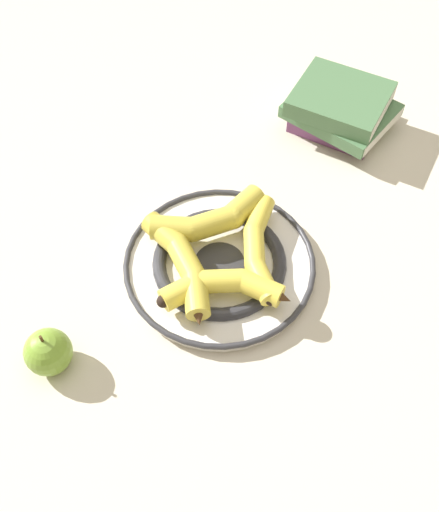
{
  "coord_description": "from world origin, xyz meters",
  "views": [
    {
      "loc": [
        0.17,
        0.49,
        0.79
      ],
      "look_at": [
        0.04,
        -0.03,
        0.04
      ],
      "focal_mm": 42.0,
      "sensor_mm": 36.0,
      "label": 1
    }
  ],
  "objects_px": {
    "banana_a": "(207,220)",
    "book_stack": "(341,109)",
    "decorative_bowl": "(220,264)",
    "banana_c": "(224,286)",
    "apple": "(48,352)",
    "banana_b": "(258,246)",
    "banana_d": "(183,264)"
  },
  "relations": [
    {
      "from": "decorative_bowl",
      "to": "banana_c",
      "type": "distance_m",
      "value": 0.07
    },
    {
      "from": "decorative_bowl",
      "to": "banana_b",
      "type": "distance_m",
      "value": 0.07
    },
    {
      "from": "banana_a",
      "to": "book_stack",
      "type": "relative_size",
      "value": 0.9
    },
    {
      "from": "banana_a",
      "to": "apple",
      "type": "xyz_separation_m",
      "value": [
        0.27,
        0.16,
        -0.02
      ]
    },
    {
      "from": "banana_b",
      "to": "banana_c",
      "type": "height_order",
      "value": "banana_c"
    },
    {
      "from": "banana_c",
      "to": "banana_d",
      "type": "height_order",
      "value": "banana_d"
    },
    {
      "from": "apple",
      "to": "banana_a",
      "type": "bearing_deg",
      "value": -148.81
    },
    {
      "from": "banana_a",
      "to": "decorative_bowl",
      "type": "bearing_deg",
      "value": -93.73
    },
    {
      "from": "book_stack",
      "to": "apple",
      "type": "height_order",
      "value": "book_stack"
    },
    {
      "from": "apple",
      "to": "book_stack",
      "type": "bearing_deg",
      "value": -147.53
    },
    {
      "from": "banana_a",
      "to": "apple",
      "type": "bearing_deg",
      "value": -156.62
    },
    {
      "from": "decorative_bowl",
      "to": "banana_b",
      "type": "bearing_deg",
      "value": 176.85
    },
    {
      "from": "decorative_bowl",
      "to": "banana_b",
      "type": "xyz_separation_m",
      "value": [
        -0.06,
        0.0,
        0.03
      ]
    },
    {
      "from": "decorative_bowl",
      "to": "apple",
      "type": "xyz_separation_m",
      "value": [
        0.27,
        0.1,
        0.02
      ]
    },
    {
      "from": "banana_a",
      "to": "banana_d",
      "type": "bearing_deg",
      "value": -135.31
    },
    {
      "from": "decorative_bowl",
      "to": "apple",
      "type": "bearing_deg",
      "value": 20.12
    },
    {
      "from": "banana_b",
      "to": "apple",
      "type": "relative_size",
      "value": 2.62
    },
    {
      "from": "banana_c",
      "to": "decorative_bowl",
      "type": "bearing_deg",
      "value": -86.57
    },
    {
      "from": "banana_a",
      "to": "apple",
      "type": "height_order",
      "value": "apple"
    },
    {
      "from": "banana_c",
      "to": "book_stack",
      "type": "relative_size",
      "value": 0.84
    },
    {
      "from": "banana_c",
      "to": "apple",
      "type": "height_order",
      "value": "apple"
    },
    {
      "from": "decorative_bowl",
      "to": "book_stack",
      "type": "xyz_separation_m",
      "value": [
        -0.3,
        -0.26,
        0.03
      ]
    },
    {
      "from": "banana_c",
      "to": "banana_d",
      "type": "xyz_separation_m",
      "value": [
        0.05,
        -0.05,
        0.0
      ]
    },
    {
      "from": "banana_c",
      "to": "banana_d",
      "type": "relative_size",
      "value": 0.93
    },
    {
      "from": "banana_a",
      "to": "banana_c",
      "type": "height_order",
      "value": "banana_a"
    },
    {
      "from": "banana_a",
      "to": "banana_d",
      "type": "relative_size",
      "value": 0.99
    },
    {
      "from": "banana_a",
      "to": "apple",
      "type": "distance_m",
      "value": 0.31
    },
    {
      "from": "banana_a",
      "to": "banana_c",
      "type": "bearing_deg",
      "value": -99.97
    },
    {
      "from": "banana_c",
      "to": "book_stack",
      "type": "bearing_deg",
      "value": -121.64
    },
    {
      "from": "banana_d",
      "to": "apple",
      "type": "distance_m",
      "value": 0.23
    },
    {
      "from": "banana_d",
      "to": "decorative_bowl",
      "type": "bearing_deg",
      "value": -91.92
    },
    {
      "from": "banana_c",
      "to": "book_stack",
      "type": "distance_m",
      "value": 0.45
    }
  ]
}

